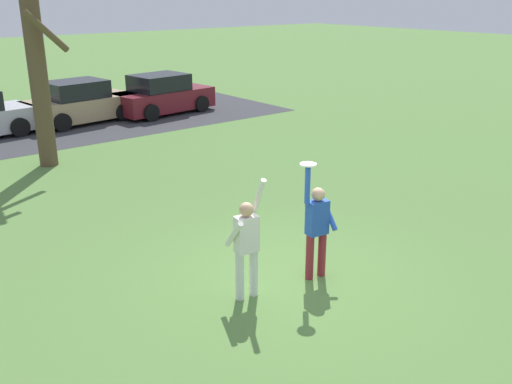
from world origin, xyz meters
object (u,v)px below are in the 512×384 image
(parked_car_maroon, at_px, (162,96))
(frisbee_disc, at_px, (308,164))
(bare_tree_tall, at_px, (35,44))
(person_catcher, at_px, (317,225))
(parked_car_tan, at_px, (79,103))
(person_defender, at_px, (247,242))

(parked_car_maroon, bearing_deg, frisbee_disc, -117.55)
(bare_tree_tall, bearing_deg, person_catcher, -83.39)
(parked_car_maroon, bearing_deg, bare_tree_tall, -151.56)
(frisbee_disc, height_order, parked_car_tan, frisbee_disc)
(parked_car_maroon, distance_m, bare_tree_tall, 8.12)
(person_catcher, xyz_separation_m, frisbee_disc, (-0.22, 0.03, 1.11))
(person_catcher, relative_size, person_defender, 1.02)
(person_defender, relative_size, parked_car_tan, 0.48)
(parked_car_tan, distance_m, parked_car_maroon, 3.34)
(person_defender, distance_m, parked_car_maroon, 15.33)
(person_defender, relative_size, parked_car_maroon, 0.48)
(person_defender, xyz_separation_m, parked_car_tan, (3.22, 14.33, -0.25))
(person_catcher, height_order, parked_car_maroon, person_catcher)
(parked_car_tan, bearing_deg, bare_tree_tall, -128.08)
(person_catcher, height_order, bare_tree_tall, bare_tree_tall)
(person_defender, bearing_deg, parked_car_maroon, 73.35)
(frisbee_disc, distance_m, bare_tree_tall, 9.77)
(person_defender, height_order, parked_car_maroon, person_defender)
(person_defender, height_order, frisbee_disc, frisbee_disc)
(person_catcher, relative_size, parked_car_tan, 0.49)
(frisbee_disc, bearing_deg, parked_car_maroon, 69.00)
(parked_car_maroon, bearing_deg, person_defender, -121.76)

